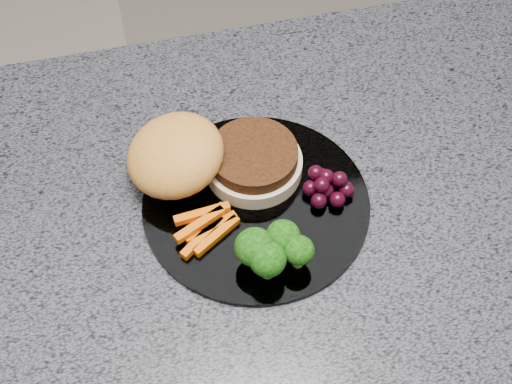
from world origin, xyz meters
TOP-DOWN VIEW (x-y plane):
  - island_cabinet at (0.00, 0.00)m, footprint 1.20×0.60m
  - countertop at (0.00, 0.00)m, footprint 1.20×0.60m
  - plate at (0.11, 0.00)m, footprint 0.26×0.26m
  - burger at (0.06, 0.06)m, footprint 0.21×0.13m
  - carrot_sticks at (0.05, -0.02)m, footprint 0.08×0.06m
  - broccoli at (0.11, -0.08)m, footprint 0.08×0.06m
  - grape_bunch at (0.20, -0.00)m, footprint 0.06×0.06m

SIDE VIEW (x-z plane):
  - island_cabinet at x=0.00m, z-range 0.00..0.86m
  - countertop at x=0.00m, z-range 0.86..0.90m
  - plate at x=0.11m, z-range 0.90..0.91m
  - carrot_sticks at x=0.05m, z-range 0.90..0.92m
  - grape_bunch at x=0.20m, z-range 0.90..0.94m
  - burger at x=0.06m, z-range 0.90..0.96m
  - broccoli at x=0.11m, z-range 0.91..0.96m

